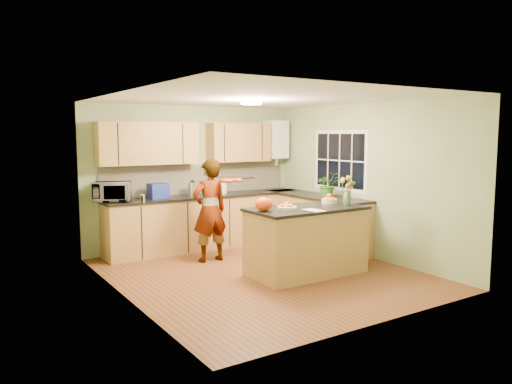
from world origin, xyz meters
TOP-DOWN VIEW (x-y plane):
  - floor at (0.00, 0.00)m, footprint 4.50×4.50m
  - ceiling at (0.00, 0.00)m, footprint 4.00×4.50m
  - wall_back at (0.00, 2.25)m, footprint 4.00×0.02m
  - wall_front at (0.00, -2.25)m, footprint 4.00×0.02m
  - wall_left at (-2.00, 0.00)m, footprint 0.02×4.50m
  - wall_right at (2.00, 0.00)m, footprint 0.02×4.50m
  - back_counter at (0.10, 1.95)m, footprint 3.64×0.62m
  - right_counter at (1.70, 0.85)m, footprint 0.62×2.24m
  - splashback at (0.10, 2.23)m, footprint 3.60×0.02m
  - upper_cabinets at (-0.18, 2.08)m, footprint 3.20×0.34m
  - boiler at (1.70, 2.09)m, footprint 0.40×0.30m
  - window_right at (1.99, 0.60)m, footprint 0.01×1.30m
  - light_switch at (-1.99, -0.60)m, footprint 0.02×0.09m
  - ceiling_lamp at (0.00, 0.30)m, footprint 0.30×0.30m
  - peninsula_island at (0.53, -0.34)m, footprint 1.69×0.87m
  - fruit_dish at (0.18, -0.34)m, footprint 0.27×0.27m
  - orange_bowl at (1.08, -0.19)m, footprint 0.23×0.23m
  - flower_vase at (1.13, -0.52)m, footprint 0.25×0.25m
  - orange_bag at (-0.17, -0.29)m, footprint 0.31×0.29m
  - papers at (0.43, -0.64)m, footprint 0.20×0.27m
  - violinist at (-0.30, 1.06)m, footprint 0.60×0.40m
  - violin at (-0.10, 0.84)m, footprint 0.62×0.54m
  - microwave at (-1.55, 1.98)m, footprint 0.67×0.58m
  - blue_box at (-0.79, 1.94)m, footprint 0.33×0.25m
  - kettle at (-0.17, 1.94)m, footprint 0.17×0.17m
  - jar_cream at (0.22, 1.98)m, footprint 0.12×0.12m
  - jar_white at (0.45, 1.96)m, footprint 0.13×0.13m
  - potted_plant at (1.70, 0.57)m, footprint 0.48×0.44m

SIDE VIEW (x-z plane):
  - floor at x=0.00m, z-range 0.00..0.00m
  - back_counter at x=0.10m, z-range 0.00..0.94m
  - right_counter at x=1.70m, z-range 0.00..0.94m
  - peninsula_island at x=0.53m, z-range 0.00..0.97m
  - violinist at x=-0.30m, z-range 0.00..1.62m
  - papers at x=0.43m, z-range 0.97..0.98m
  - fruit_dish at x=0.18m, z-range 0.96..1.06m
  - jar_cream at x=0.22m, z-range 0.94..1.11m
  - orange_bowl at x=1.08m, z-range 0.96..1.09m
  - jar_white at x=0.45m, z-range 0.94..1.13m
  - orange_bag at x=-0.17m, z-range 0.97..1.16m
  - blue_box at x=-0.79m, z-range 0.94..1.19m
  - kettle at x=-0.17m, z-range 0.91..1.23m
  - microwave at x=-1.55m, z-range 0.94..1.25m
  - potted_plant at x=1.70m, z-range 0.94..1.37m
  - splashback at x=0.10m, z-range 0.94..1.46m
  - wall_back at x=0.00m, z-range 0.00..2.50m
  - wall_front at x=0.00m, z-range 0.00..2.50m
  - wall_left at x=-2.00m, z-range 0.00..2.50m
  - wall_right at x=2.00m, z-range 0.00..2.50m
  - flower_vase at x=1.13m, z-range 1.04..1.51m
  - violin at x=-0.10m, z-range 1.22..1.37m
  - light_switch at x=-1.99m, z-range 1.26..1.34m
  - window_right at x=1.99m, z-range 1.02..2.08m
  - upper_cabinets at x=-0.18m, z-range 1.50..2.20m
  - boiler at x=1.70m, z-range 1.47..2.33m
  - ceiling_lamp at x=0.00m, z-range 2.43..2.50m
  - ceiling at x=0.00m, z-range 2.49..2.51m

